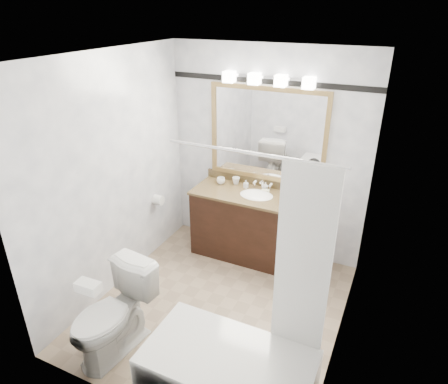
{
  "coord_description": "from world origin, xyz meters",
  "views": [
    {
      "loc": [
        1.45,
        -2.93,
        2.87
      ],
      "look_at": [
        -0.1,
        0.35,
        1.15
      ],
      "focal_mm": 32.0,
      "sensor_mm": 36.0,
      "label": 1
    }
  ],
  "objects": [
    {
      "name": "bathtub",
      "position": [
        0.55,
        -0.9,
        0.28
      ],
      "size": [
        1.3,
        0.75,
        1.96
      ],
      "color": "white",
      "rests_on": "ground"
    },
    {
      "name": "soap_bottle_a",
      "position": [
        -0.19,
        1.15,
        0.9
      ],
      "size": [
        0.05,
        0.06,
        0.1
      ],
      "primitive_type": "imported",
      "rotation": [
        0.0,
        0.0,
        -0.24
      ],
      "color": "white",
      "rests_on": "vanity"
    },
    {
      "name": "room",
      "position": [
        0.0,
        0.0,
        1.25
      ],
      "size": [
        2.42,
        2.62,
        2.52
      ],
      "color": "#9C846A",
      "rests_on": "ground"
    },
    {
      "name": "accent_stripe",
      "position": [
        0.0,
        1.29,
        2.1
      ],
      "size": [
        2.4,
        0.01,
        0.06
      ],
      "primitive_type": "cube",
      "color": "black",
      "rests_on": "room"
    },
    {
      "name": "soap_bottle_b",
      "position": [
        0.03,
        1.22,
        0.89
      ],
      "size": [
        0.09,
        0.09,
        0.09
      ],
      "primitive_type": "imported",
      "rotation": [
        0.0,
        0.0,
        0.36
      ],
      "color": "white",
      "rests_on": "vanity"
    },
    {
      "name": "vanity",
      "position": [
        0.0,
        1.02,
        0.44
      ],
      "size": [
        1.53,
        0.58,
        0.97
      ],
      "color": "black",
      "rests_on": "ground"
    },
    {
      "name": "cup_right",
      "position": [
        -0.34,
        1.2,
        0.89
      ],
      "size": [
        0.12,
        0.12,
        0.08
      ],
      "primitive_type": "imported",
      "rotation": [
        0.0,
        0.0,
        0.41
      ],
      "color": "white",
      "rests_on": "vanity"
    },
    {
      "name": "coffee_maker",
      "position": [
        0.52,
        1.02,
        1.04
      ],
      "size": [
        0.19,
        0.23,
        0.36
      ],
      "rotation": [
        0.0,
        0.0,
        0.32
      ],
      "color": "black",
      "rests_on": "vanity"
    },
    {
      "name": "mirror",
      "position": [
        0.0,
        1.28,
        1.5
      ],
      "size": [
        1.4,
        0.04,
        1.1
      ],
      "color": "#A4824A",
      "rests_on": "room"
    },
    {
      "name": "cup_left",
      "position": [
        -0.51,
        1.13,
        0.89
      ],
      "size": [
        0.13,
        0.13,
        0.08
      ],
      "primitive_type": "imported",
      "rotation": [
        0.0,
        0.0,
        -0.29
      ],
      "color": "white",
      "rests_on": "vanity"
    },
    {
      "name": "tissue_box",
      "position": [
        -0.59,
        -1.12,
        0.86
      ],
      "size": [
        0.2,
        0.12,
        0.08
      ],
      "primitive_type": "cube",
      "rotation": [
        0.0,
        0.0,
        0.04
      ],
      "color": "white",
      "rests_on": "toilet"
    },
    {
      "name": "soap_bar",
      "position": [
        0.06,
        1.13,
        0.86
      ],
      "size": [
        0.09,
        0.06,
        0.03
      ],
      "primitive_type": "cube",
      "rotation": [
        0.0,
        0.0,
        0.09
      ],
      "color": "beige",
      "rests_on": "vanity"
    },
    {
      "name": "vanity_light_bar",
      "position": [
        0.0,
        1.23,
        2.13
      ],
      "size": [
        1.02,
        0.14,
        0.12
      ],
      "color": "silver",
      "rests_on": "room"
    },
    {
      "name": "tp_roll",
      "position": [
        -1.14,
        0.66,
        0.7
      ],
      "size": [
        0.11,
        0.12,
        0.12
      ],
      "primitive_type": "cylinder",
      "rotation": [
        0.0,
        1.57,
        0.0
      ],
      "color": "white",
      "rests_on": "room"
    },
    {
      "name": "toilet",
      "position": [
        -0.59,
        -0.92,
        0.41
      ],
      "size": [
        0.56,
        0.86,
        0.82
      ],
      "primitive_type": "imported",
      "rotation": [
        0.0,
        0.0,
        -0.13
      ],
      "color": "white",
      "rests_on": "ground"
    }
  ]
}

